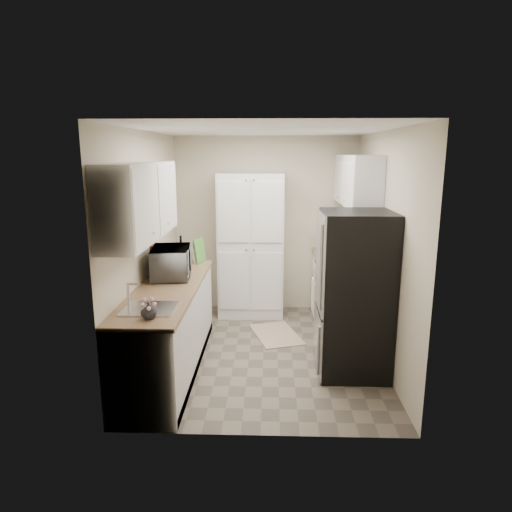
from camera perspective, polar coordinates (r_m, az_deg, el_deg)
The scene contains 16 objects.
ground at distance 5.42m, azimuth 0.94°, elevation -11.94°, with size 3.20×3.20×0.00m, color #665B4C.
room_shell at distance 4.95m, azimuth 0.80°, elevation 5.37°, with size 2.64×3.24×2.52m.
pantry_cabinet at distance 6.37m, azimuth -0.63°, elevation 1.32°, with size 0.90×0.55×2.00m, color silver.
base_cabinet_left at distance 4.96m, azimuth -10.77°, elevation -9.04°, with size 0.60×2.30×0.88m, color silver.
countertop_left at distance 4.81m, azimuth -11.00°, elevation -3.94°, with size 0.63×2.33×0.04m, color #846647.
base_cabinet_right at distance 6.44m, azimuth 9.99°, elevation -3.88°, with size 0.60×0.80×0.88m, color silver.
countertop_right at distance 6.33m, azimuth 10.15°, elevation 0.11°, with size 0.63×0.83×0.04m, color #846647.
electric_range at distance 5.68m, azimuth 10.96°, elevation -5.82°, with size 0.71×0.78×1.13m.
refrigerator at distance 4.81m, azimuth 12.21°, elevation -4.64°, with size 0.70×0.72×1.70m, color #B7B7BC.
microwave at distance 5.11m, azimuth -10.54°, elevation -0.78°, with size 0.60×0.41×0.33m, color #B1B0B5.
wine_bottle at distance 5.65m, azimuth -9.35°, elevation 0.56°, with size 0.08×0.08×0.33m, color black.
flower_vase at distance 3.90m, azimuth -13.27°, elevation -6.69°, with size 0.13×0.13×0.14m, color white.
cutting_board at distance 5.74m, azimuth -7.05°, elevation 0.69°, with size 0.02×0.24×0.30m, color #478C32.
toaster_oven at distance 6.30m, azimuth 9.68°, elevation 1.37°, with size 0.33×0.41×0.24m, color silver.
fruit_basket at distance 6.27m, azimuth 9.74°, elevation 2.99°, with size 0.28×0.28×0.12m, color #DF6009, non-canonical shape.
kitchen_mat at distance 5.90m, azimuth 2.54°, elevation -9.76°, with size 0.50×0.81×0.01m, color tan.
Camera 1 is at (0.07, -4.92, 2.26)m, focal length 32.00 mm.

